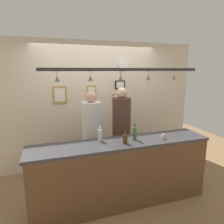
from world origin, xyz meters
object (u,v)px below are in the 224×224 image
Objects in this scene: person_middle_brown_shirt at (121,124)px; picture_frame_upper_small at (120,85)px; picture_frame_crest at (92,92)px; picture_frame_caricature at (60,95)px; bottle_beer_brown_stubby at (125,139)px; person_left_white_patterned_shirt at (92,128)px; bottle_beer_green_import at (135,133)px; cupcake at (163,136)px; picture_frame_lower_pair at (119,98)px; wall_clock at (123,65)px; bottle_soda_clear at (100,135)px.

person_middle_brown_shirt is 7.80× the size of picture_frame_upper_small.
picture_frame_caricature is at bearing 180.00° from picture_frame_crest.
person_left_white_patterned_shirt is at bearing 109.39° from bottle_beer_brown_stubby.
bottle_beer_green_import is at bearing -101.55° from picture_frame_upper_small.
bottle_beer_brown_stubby is 0.69× the size of picture_frame_crest.
cupcake is 1.64m from picture_frame_upper_small.
wall_clock is (0.09, -0.01, 0.70)m from picture_frame_lower_pair.
bottle_soda_clear reaches higher than bottle_beer_brown_stubby.
bottle_beer_brown_stubby is at bearing -70.61° from person_left_white_patterned_shirt.
picture_frame_crest is (0.64, 0.00, 0.04)m from picture_frame_caricature.
bottle_beer_green_import is at bearing -95.67° from person_middle_brown_shirt.
cupcake is 2.11m from picture_frame_caricature.
wall_clock reaches higher than bottle_soda_clear.
picture_frame_upper_small is 0.85× the size of picture_frame_crest.
wall_clock is at bearing -5.47° from picture_frame_upper_small.
cupcake is 0.35× the size of wall_clock.
bottle_beer_green_import is 1.51m from picture_frame_crest.
picture_frame_upper_small is at bearing 0.00° from picture_frame_caricature.
bottle_beer_green_import is at bearing -100.64° from picture_frame_lower_pair.
picture_frame_lower_pair is at bearing 175.94° from wall_clock.
wall_clock reaches higher than person_middle_brown_shirt.
cupcake is 1.55m from picture_frame_lower_pair.
person_middle_brown_shirt is 6.60× the size of picture_frame_crest.
person_middle_brown_shirt is 7.46× the size of bottle_soda_clear.
bottle_beer_brown_stubby is at bearing -62.42° from picture_frame_caricature.
cupcake is (0.44, -0.10, -0.07)m from bottle_beer_green_import.
person_middle_brown_shirt is at bearing 113.48° from cupcake.
person_left_white_patterned_shirt is at bearing -139.21° from picture_frame_lower_pair.
person_left_white_patterned_shirt is 9.22× the size of bottle_beer_brown_stubby.
cupcake is 1.85m from wall_clock.
bottle_beer_green_import is 0.87× the size of picture_frame_lower_pair.
picture_frame_upper_small is (1.26, 0.00, 0.16)m from picture_frame_caricature.
picture_frame_upper_small is (0.79, 1.28, 0.63)m from bottle_soda_clear.
wall_clock reaches higher than bottle_beer_brown_stubby.
bottle_soda_clear is (-0.58, -0.63, 0.04)m from person_middle_brown_shirt.
person_middle_brown_shirt is (0.56, -0.00, 0.04)m from person_left_white_patterned_shirt.
wall_clock is (0.07, -0.01, 0.42)m from picture_frame_upper_small.
picture_frame_caricature is at bearing 148.21° from person_middle_brown_shirt.
person_middle_brown_shirt is 1.33m from picture_frame_caricature.
bottle_soda_clear is at bearing -121.08° from picture_frame_lower_pair.
person_middle_brown_shirt is at bearing -0.00° from person_left_white_patterned_shirt.
bottle_beer_green_import is (0.49, -0.74, 0.09)m from person_left_white_patterned_shirt.
wall_clock is (0.86, 1.27, 1.05)m from bottle_soda_clear.
person_middle_brown_shirt is at bearing -107.97° from picture_frame_upper_small.
person_middle_brown_shirt reaches higher than bottle_soda_clear.
person_left_white_patterned_shirt is 6.38× the size of picture_frame_crest.
picture_frame_lower_pair reaches higher than bottle_beer_brown_stubby.
picture_frame_upper_small is at bearing 0.00° from picture_frame_crest.
person_left_white_patterned_shirt is 1.08m from picture_frame_lower_pair.
bottle_beer_brown_stubby is 1.91m from wall_clock.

